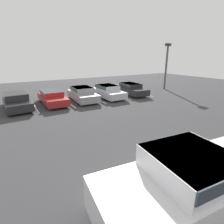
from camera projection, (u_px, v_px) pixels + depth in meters
ground_plane at (195, 201)px, 5.10m from camera, size 60.00×60.00×0.00m
stall_stripe_b at (35, 107)px, 14.69m from camera, size 0.12×4.46×0.01m
stall_stripe_c at (68, 102)px, 16.07m from camera, size 0.12×4.46×0.01m
stall_stripe_d at (95, 99)px, 17.45m from camera, size 0.12×4.46×0.01m
stall_stripe_e at (119, 96)px, 18.82m from camera, size 0.12×4.46×0.01m
stall_stripe_f at (139, 93)px, 20.20m from camera, size 0.12×4.46×0.01m
pickup_truck at (195, 181)px, 4.64m from camera, size 5.69×2.67×1.80m
parked_sedan_a at (16, 100)px, 13.99m from camera, size 2.06×4.63×1.27m
parked_sedan_b at (52, 97)px, 15.39m from camera, size 1.80×4.55×1.17m
parked_sedan_c at (82, 93)px, 16.52m from camera, size 2.06×4.47×1.29m
parked_sedan_d at (108, 91)px, 17.73m from camera, size 1.87×4.40×1.28m
parked_sedan_e at (131, 88)px, 19.28m from camera, size 1.99×4.75×1.22m
light_post at (166, 64)px, 21.63m from camera, size 0.70×0.36×5.52m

